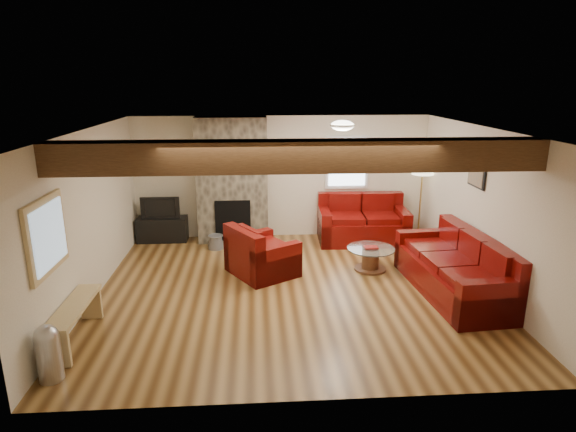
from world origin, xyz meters
name	(u,v)px	position (x,y,z in m)	size (l,w,h in m)	color
room	(291,213)	(0.00, 0.00, 1.25)	(8.00, 8.00, 8.00)	#523315
oak_beam	(299,156)	(0.00, -1.25, 2.31)	(6.00, 0.36, 0.38)	#372110
chimney_breast	(232,182)	(-1.00, 2.49, 1.22)	(1.40, 0.67, 2.50)	#3B362D
back_window	(347,162)	(1.35, 2.71, 1.55)	(0.90, 0.08, 1.10)	silver
hatch_window	(47,236)	(-2.96, -1.50, 1.45)	(0.08, 1.00, 0.90)	tan
ceiling_dome	(342,127)	(0.90, 0.90, 2.44)	(0.40, 0.40, 0.18)	#EEE6CA
artwork_back	(289,156)	(0.15, 2.71, 1.70)	(0.42, 0.06, 0.52)	black
artwork_right	(476,174)	(2.96, 0.30, 1.75)	(0.06, 0.55, 0.42)	black
sofa_three	(454,265)	(2.48, -0.29, 0.46)	(2.38, 1.00, 0.92)	#4A0B05
loveseat	(363,219)	(1.62, 2.23, 0.47)	(1.76, 1.01, 0.94)	#4A0B05
armchair_red	(262,250)	(-0.44, 0.67, 0.42)	(1.04, 0.91, 0.84)	#4A0B05
coffee_table	(371,259)	(1.43, 0.70, 0.20)	(0.82, 0.82, 0.43)	#4A2A18
tv_cabinet	(163,229)	(-2.45, 2.53, 0.25)	(1.00, 0.40, 0.50)	black
television	(161,207)	(-2.45, 2.53, 0.72)	(0.77, 0.10, 0.44)	black
floor_lamp	(423,171)	(2.80, 2.29, 1.42)	(0.43, 0.43, 1.66)	tan
pine_bench	(76,323)	(-2.83, -1.36, 0.24)	(0.30, 1.29, 0.48)	tan
pedal_bin	(48,353)	(-2.82, -2.19, 0.33)	(0.26, 0.26, 0.66)	#AEAFB4
coal_bucket	(216,242)	(-1.33, 1.98, 0.14)	(0.30, 0.30, 0.28)	slate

